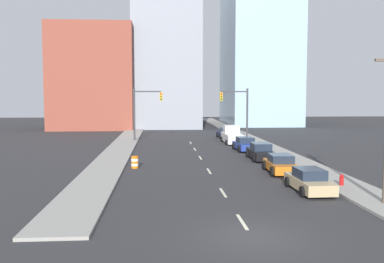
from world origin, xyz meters
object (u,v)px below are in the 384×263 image
(sedan_blue, at_px, (245,144))
(traffic_signal_left, at_px, (142,108))
(sedan_orange, at_px, (281,164))
(sedan_black, at_px, (261,152))
(sedan_tan, at_px, (309,181))
(fire_hydrant, at_px, (342,181))
(traffic_barrel, at_px, (135,162))
(sedan_navy, at_px, (225,133))
(pickup_truck_white, at_px, (232,136))
(traffic_signal_right, at_px, (240,107))

(sedan_blue, bearing_deg, traffic_signal_left, 135.09)
(sedan_orange, bearing_deg, sedan_black, 91.70)
(sedan_tan, bearing_deg, sedan_black, 89.01)
(fire_hydrant, bearing_deg, traffic_barrel, 148.26)
(sedan_tan, relative_size, sedan_navy, 1.02)
(fire_hydrant, relative_size, sedan_navy, 0.19)
(traffic_signal_left, height_order, pickup_truck_white, traffic_signal_left)
(sedan_orange, bearing_deg, sedan_tan, -87.82)
(pickup_truck_white, height_order, sedan_navy, pickup_truck_white)
(sedan_blue, bearing_deg, traffic_barrel, -139.33)
(sedan_black, distance_m, sedan_blue, 6.29)
(traffic_signal_left, distance_m, traffic_barrel, 20.59)
(sedan_blue, bearing_deg, traffic_signal_right, 80.15)
(sedan_orange, bearing_deg, fire_hydrant, -63.58)
(traffic_signal_right, xyz_separation_m, traffic_barrel, (-12.12, -20.24, -3.75))
(pickup_truck_white, bearing_deg, fire_hydrant, -84.55)
(pickup_truck_white, relative_size, sedan_navy, 1.36)
(traffic_signal_left, bearing_deg, sedan_tan, -69.28)
(fire_hydrant, xyz_separation_m, sedan_orange, (-2.33, 5.28, 0.22))
(fire_hydrant, height_order, sedan_navy, sedan_navy)
(fire_hydrant, distance_m, pickup_truck_white, 25.65)
(sedan_tan, relative_size, sedan_blue, 1.03)
(sedan_navy, bearing_deg, fire_hydrant, -87.49)
(sedan_orange, xyz_separation_m, pickup_truck_white, (-0.18, 20.25, 0.22))
(sedan_tan, relative_size, pickup_truck_white, 0.75)
(fire_hydrant, distance_m, sedan_orange, 5.78)
(sedan_tan, distance_m, sedan_orange, 6.19)
(traffic_barrel, height_order, sedan_navy, sedan_navy)
(traffic_barrel, bearing_deg, sedan_tan, -39.99)
(traffic_signal_right, bearing_deg, traffic_signal_left, 180.00)
(sedan_tan, bearing_deg, sedan_navy, 89.69)
(traffic_barrel, bearing_deg, sedan_orange, -14.87)
(sedan_orange, height_order, sedan_blue, sedan_blue)
(traffic_signal_left, bearing_deg, traffic_barrel, -89.23)
(sedan_tan, bearing_deg, sedan_blue, 89.73)
(pickup_truck_white, bearing_deg, traffic_barrel, -121.77)
(fire_hydrant, xyz_separation_m, sedan_blue, (-2.40, 18.27, 0.24))
(traffic_signal_left, distance_m, sedan_blue, 15.43)
(traffic_signal_left, relative_size, sedan_tan, 1.48)
(traffic_signal_left, distance_m, sedan_black, 20.22)
(sedan_black, height_order, pickup_truck_white, pickup_truck_white)
(traffic_signal_right, height_order, sedan_blue, traffic_signal_right)
(traffic_signal_left, relative_size, pickup_truck_white, 1.10)
(traffic_signal_left, bearing_deg, sedan_orange, -64.29)
(pickup_truck_white, distance_m, sedan_navy, 6.25)
(traffic_barrel, bearing_deg, fire_hydrant, -31.74)
(sedan_navy, bearing_deg, traffic_barrel, -116.38)
(sedan_black, bearing_deg, sedan_tan, -89.76)
(sedan_tan, xyz_separation_m, sedan_blue, (-0.02, 19.18, 0.03))
(sedan_orange, distance_m, sedan_black, 6.70)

